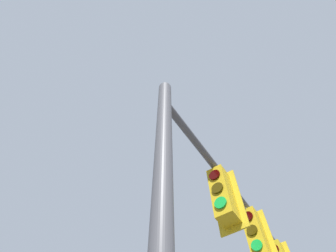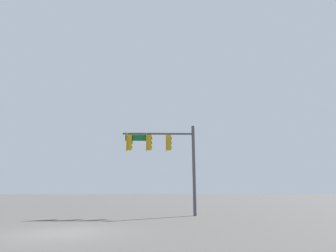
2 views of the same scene
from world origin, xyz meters
name	(u,v)px [view 2 (image 2 of 2)]	position (x,y,z in m)	size (l,w,h in m)	color
ground_plane	(63,233)	(0.00, 0.00, 0.00)	(400.00, 400.00, 0.00)	#514F4C
signal_pole_near	(165,151)	(-4.88, -7.25, 4.52)	(5.30, 0.85, 6.38)	#47474C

